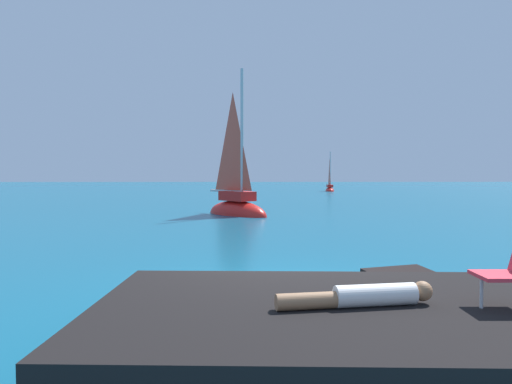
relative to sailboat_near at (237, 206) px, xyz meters
The scene contains 8 objects.
ground_plane 14.04m from the sailboat_near, 85.94° to the right, with size 160.00×160.00×0.00m, color #0F5675.
shore_ledge 17.01m from the sailboat_near, 83.22° to the right, with size 6.47×3.49×0.53m, color black.
boulder_seaward 15.38m from the sailboat_near, 80.14° to the right, with size 1.03×0.82×0.57m, color black.
boulder_inland 15.26m from the sailboat_near, 78.66° to the right, with size 1.40×1.12×0.77m, color black.
sailboat_near is the anchor object (origin of this frame).
sailboat_far 27.21m from the sailboat_near, 71.59° to the left, with size 0.78×2.30×4.25m.
person_sunbather 17.07m from the sailboat_near, 84.22° to the right, with size 1.75×0.46×0.25m.
beach_chair 17.39m from the sailboat_near, 79.12° to the right, with size 0.60×0.49×0.80m.
Camera 1 is at (-0.54, -8.19, 2.00)m, focal length 34.44 mm.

